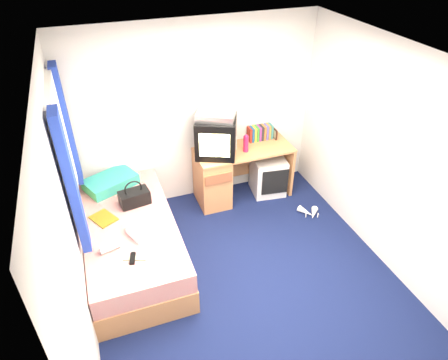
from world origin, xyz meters
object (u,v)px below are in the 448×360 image
object	(u,v)px
bed	(131,241)
water_bottle	(110,248)
vcr	(216,115)
colour_swatch_fan	(135,258)
desk	(224,174)
remote_control	(133,258)
picture_frame	(275,134)
towel	(144,228)
handbag	(134,197)
white_heels	(310,213)
magazine	(104,218)
aerosol_can	(235,143)
pink_water_bottle	(246,144)
pillow	(111,182)
crt_tv	(216,137)
storage_cube	(268,175)

from	to	relation	value
bed	water_bottle	distance (m)	0.54
vcr	colour_swatch_fan	bearing A→B (deg)	-106.66
desk	remote_control	distance (m)	1.94
picture_frame	towel	distance (m)	2.31
vcr	handbag	xyz separation A→B (m)	(-1.15, -0.43, -0.66)
remote_control	colour_swatch_fan	bearing A→B (deg)	8.08
desk	white_heels	bearing A→B (deg)	-38.18
desk	towel	xyz separation A→B (m)	(-1.24, -0.96, 0.19)
handbag	colour_swatch_fan	bearing A→B (deg)	-108.31
towel	magazine	size ratio (longest dim) A/B	1.11
towel	white_heels	distance (m)	2.26
colour_swatch_fan	white_heels	bearing A→B (deg)	13.64
vcr	water_bottle	distance (m)	2.01
aerosol_can	magazine	distance (m)	1.91
remote_control	aerosol_can	bearing A→B (deg)	54.16
pink_water_bottle	pillow	bearing A→B (deg)	176.80
colour_swatch_fan	crt_tv	bearing A→B (deg)	45.31
pillow	picture_frame	world-z (taller)	picture_frame
vcr	pink_water_bottle	bearing A→B (deg)	16.35
vcr	magazine	xyz separation A→B (m)	(-1.52, -0.59, -0.74)
towel	white_heels	bearing A→B (deg)	5.64
crt_tv	aerosol_can	xyz separation A→B (m)	(0.26, 0.02, -0.15)
pillow	remote_control	distance (m)	1.33
bed	towel	world-z (taller)	towel
bed	remote_control	world-z (taller)	remote_control
magazine	picture_frame	bearing A→B (deg)	16.21
colour_swatch_fan	white_heels	size ratio (longest dim) A/B	0.73
desk	colour_swatch_fan	distance (m)	1.93
bed	pink_water_bottle	size ratio (longest dim) A/B	9.27
colour_swatch_fan	picture_frame	bearing A→B (deg)	33.11
aerosol_can	magazine	world-z (taller)	aerosol_can
towel	remote_control	world-z (taller)	towel
vcr	water_bottle	bearing A→B (deg)	-115.67
remote_control	towel	bearing A→B (deg)	76.25
desk	pink_water_bottle	distance (m)	0.53
picture_frame	water_bottle	world-z (taller)	picture_frame
bed	pillow	bearing A→B (deg)	96.73
bed	white_heels	bearing A→B (deg)	-0.11
magazine	crt_tv	bearing A→B (deg)	21.01
towel	aerosol_can	bearing A→B (deg)	35.08
bed	colour_swatch_fan	distance (m)	0.64
towel	white_heels	size ratio (longest dim) A/B	1.04
magazine	water_bottle	distance (m)	0.52
magazine	pink_water_bottle	bearing A→B (deg)	15.02
remote_control	white_heels	world-z (taller)	remote_control
magazine	remote_control	distance (m)	0.75
water_bottle	remote_control	bearing A→B (deg)	-46.21
storage_cube	colour_swatch_fan	bearing A→B (deg)	-140.58
crt_tv	magazine	xyz separation A→B (m)	(-1.52, -0.58, -0.45)
storage_cube	white_heels	distance (m)	0.79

